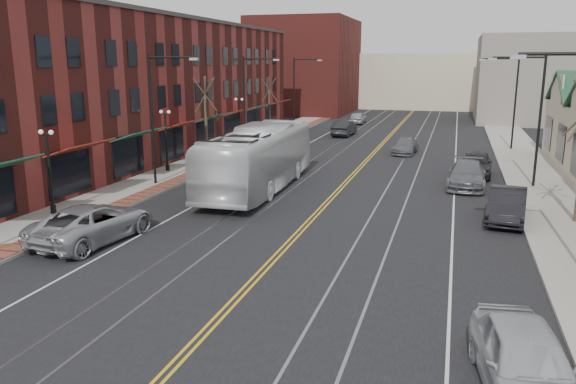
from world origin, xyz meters
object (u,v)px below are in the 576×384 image
Objects in this scene: parked_car_d at (476,163)px; transit_bus at (259,159)px; parked_car_b at (507,205)px; parked_car_a at (525,362)px; parked_car_c at (467,175)px; parked_suv at (93,223)px.

transit_bus is at bearing -143.93° from parked_car_d.
transit_bus reaches higher than parked_car_b.
parked_car_a is 0.91× the size of parked_car_c.
transit_bus is 2.75× the size of parked_car_d.
parked_car_a is at bearing 163.41° from parked_suv.
parked_car_c is 4.06m from parked_car_d.
transit_bus reaches higher than parked_car_d.
transit_bus is at bearing 174.12° from parked_car_b.
parked_car_d reaches higher than parked_suv.
parked_car_b is at bearing -147.33° from parked_suv.
parked_car_b reaches higher than parked_car_c.
parked_car_a is at bearing -86.27° from parked_car_b.
parked_car_c is (15.80, 16.08, -0.04)m from parked_suv.
parked_car_a is at bearing -85.26° from parked_car_c.
parked_car_d reaches higher than parked_car_c.
transit_bus reaches higher than parked_suv.
parked_car_a reaches higher than parked_suv.
parked_car_d is at bearing -122.77° from parked_suv.
transit_bus is 23.15m from parked_car_a.
parked_car_d is (16.46, 20.08, 0.02)m from parked_suv.
transit_bus is 2.30× the size of parked_suv.
parked_car_b is (14.08, -3.11, -1.12)m from transit_bus.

